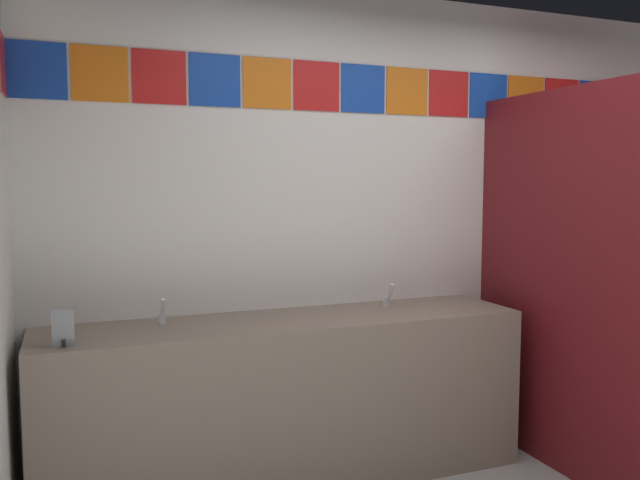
# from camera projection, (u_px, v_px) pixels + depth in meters

# --- Properties ---
(wall_back) EXTENTS (4.21, 0.09, 2.61)m
(wall_back) POSITION_uv_depth(u_px,v_px,m) (402.00, 222.00, 3.85)
(wall_back) COLOR white
(wall_back) RESTS_ON ground_plane
(vanity_counter) EXTENTS (2.47, 0.56, 0.85)m
(vanity_counter) POSITION_uv_depth(u_px,v_px,m) (289.00, 398.00, 3.33)
(vanity_counter) COLOR gray
(vanity_counter) RESTS_ON ground_plane
(faucet_left) EXTENTS (0.04, 0.10, 0.14)m
(faucet_left) POSITION_uv_depth(u_px,v_px,m) (162.00, 314.00, 3.15)
(faucet_left) COLOR silver
(faucet_left) RESTS_ON vanity_counter
(faucet_right) EXTENTS (0.04, 0.10, 0.14)m
(faucet_right) POSITION_uv_depth(u_px,v_px,m) (388.00, 298.00, 3.60)
(faucet_right) COLOR silver
(faucet_right) RESTS_ON vanity_counter
(soap_dispenser) EXTENTS (0.09, 0.09, 0.16)m
(soap_dispenser) POSITION_uv_depth(u_px,v_px,m) (63.00, 327.00, 2.75)
(soap_dispenser) COLOR gray
(soap_dispenser) RESTS_ON vanity_counter
(stall_divider) EXTENTS (0.92, 1.36, 2.03)m
(stall_divider) POSITION_uv_depth(u_px,v_px,m) (623.00, 288.00, 3.24)
(stall_divider) COLOR maroon
(stall_divider) RESTS_ON ground_plane
(toilet) EXTENTS (0.39, 0.49, 0.74)m
(toilet) POSITION_uv_depth(u_px,v_px,m) (587.00, 387.00, 3.93)
(toilet) COLOR white
(toilet) RESTS_ON ground_plane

